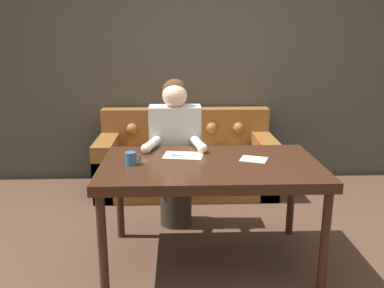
% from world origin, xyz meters
% --- Properties ---
extents(ground_plane, '(16.00, 16.00, 0.00)m').
position_xyz_m(ground_plane, '(0.00, 0.00, 0.00)').
color(ground_plane, '#4C3323').
extents(wall_back, '(8.00, 0.06, 2.60)m').
position_xyz_m(wall_back, '(0.00, 2.05, 1.30)').
color(wall_back, '#474238').
rests_on(wall_back, ground_plane).
extents(dining_table, '(1.55, 0.92, 0.77)m').
position_xyz_m(dining_table, '(-0.15, 0.10, 0.70)').
color(dining_table, '#381E11').
rests_on(dining_table, ground_plane).
extents(couch, '(1.88, 0.86, 0.85)m').
position_xyz_m(couch, '(-0.29, 1.63, 0.31)').
color(couch, brown).
rests_on(couch, ground_plane).
extents(person, '(0.51, 0.57, 1.30)m').
position_xyz_m(person, '(-0.40, 0.73, 0.67)').
color(person, '#33281E').
rests_on(person, ground_plane).
extents(pattern_paper_main, '(0.32, 0.25, 0.00)m').
position_xyz_m(pattern_paper_main, '(-0.34, 0.27, 0.78)').
color(pattern_paper_main, beige).
rests_on(pattern_paper_main, dining_table).
extents(pattern_paper_offcut, '(0.23, 0.21, 0.00)m').
position_xyz_m(pattern_paper_offcut, '(0.17, 0.16, 0.78)').
color(pattern_paper_offcut, beige).
rests_on(pattern_paper_offcut, dining_table).
extents(scissors, '(0.24, 0.10, 0.01)m').
position_xyz_m(scissors, '(-0.37, 0.26, 0.78)').
color(scissors, silver).
rests_on(scissors, dining_table).
extents(mug, '(0.11, 0.08, 0.09)m').
position_xyz_m(mug, '(-0.71, 0.06, 0.82)').
color(mug, '#335B84').
rests_on(mug, dining_table).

